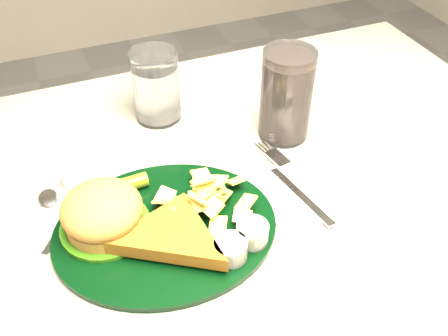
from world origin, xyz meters
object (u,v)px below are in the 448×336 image
Objects in this scene: water_glass at (156,86)px; cola_glass at (286,95)px; dinner_plate at (164,214)px; fork_napkin at (298,191)px; table at (216,325)px.

water_glass is 0.23m from cola_glass.
dinner_plate reaches higher than fork_napkin.
dinner_plate is 2.42× the size of water_glass.
dinner_plate is at bearing -151.02° from cola_glass.
table is 0.50m from water_glass.
fork_napkin is (0.21, -0.00, -0.03)m from dinner_plate.
cola_glass reaches higher than fork_napkin.
dinner_plate is 0.21m from fork_napkin.
dinner_plate is 1.98× the size of cola_glass.
cola_glass is (0.19, -0.13, 0.01)m from water_glass.
fork_napkin is at bearing -22.42° from table.
table is at bearing 33.84° from dinner_plate.
dinner_plate is 0.30m from cola_glass.
cola_glass is at bearing 61.23° from fork_napkin.
water_glass is (-0.02, 0.23, 0.44)m from table.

